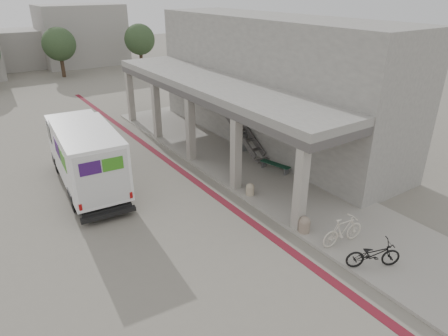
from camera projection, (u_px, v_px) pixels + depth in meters
ground at (202, 207)px, 16.71m from camera, size 120.00×120.00×0.00m
bike_lane_stripe at (198, 183)px, 18.72m from camera, size 0.35×40.00×0.01m
sidewalk at (275, 182)px, 18.72m from camera, size 4.40×28.00×0.12m
transit_building at (263, 85)px, 22.15m from camera, size 7.60×17.00×7.00m
tree_mid at (59, 44)px, 38.94m from camera, size 3.20×3.20×4.80m
tree_right at (140, 40)px, 42.27m from camera, size 3.20×3.20×4.80m
fedex_truck at (85, 155)px, 17.68m from camera, size 2.76×7.22×3.02m
bench at (275, 166)px, 19.58m from camera, size 0.74×1.63×0.37m
bollard_near at (305, 224)px, 14.70m from camera, size 0.42×0.42×0.64m
bollard_far at (250, 189)px, 17.33m from camera, size 0.36×0.36×0.55m
utility_cabinet at (242, 141)px, 21.98m from camera, size 0.59×0.69×1.00m
bicycle_black at (373, 254)px, 12.82m from camera, size 1.87×1.42×0.94m
bicycle_cream at (343, 231)px, 13.95m from camera, size 1.81×0.69×1.06m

